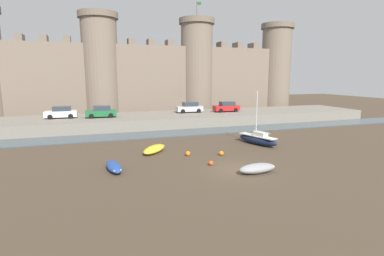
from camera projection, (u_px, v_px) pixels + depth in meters
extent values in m
plane|color=#4C3D2D|center=(238.00, 170.00, 23.21)|extent=(160.00, 160.00, 0.00)
cube|color=#3D4C56|center=(180.00, 133.00, 38.07)|extent=(80.00, 4.50, 0.10)
cube|color=gray|center=(167.00, 119.00, 44.72)|extent=(64.39, 10.00, 1.53)
cube|color=#7A6B5B|center=(151.00, 81.00, 54.40)|extent=(52.39, 2.80, 12.52)
cylinder|color=#7A6B5B|center=(101.00, 69.00, 51.31)|extent=(5.90, 5.90, 16.63)
cylinder|color=#706254|center=(98.00, 15.00, 49.80)|extent=(6.61, 6.61, 1.00)
cylinder|color=#7A6B5B|center=(197.00, 70.00, 56.78)|extent=(5.90, 5.90, 16.63)
cylinder|color=#706254|center=(197.00, 21.00, 55.26)|extent=(6.61, 6.61, 1.00)
cylinder|color=#4C4742|center=(197.00, 10.00, 54.92)|extent=(0.10, 0.10, 3.00)
cube|color=#19591E|center=(199.00, 3.00, 54.86)|extent=(0.80, 0.04, 0.50)
cylinder|color=#7A6B5B|center=(276.00, 70.00, 62.24)|extent=(5.90, 5.90, 16.63)
cylinder|color=#706254|center=(278.00, 26.00, 60.73)|extent=(6.61, 6.61, 1.00)
cube|color=#746557|center=(20.00, 38.00, 46.77)|extent=(1.10, 2.52, 1.10)
cube|color=#746557|center=(44.00, 39.00, 47.84)|extent=(1.10, 2.52, 1.10)
cube|color=#746557|center=(67.00, 40.00, 48.92)|extent=(1.10, 2.52, 1.10)
cube|color=#746557|center=(131.00, 42.00, 52.15)|extent=(1.10, 2.52, 1.10)
cube|color=#746557|center=(150.00, 42.00, 53.23)|extent=(1.10, 2.52, 1.10)
cube|color=#746557|center=(169.00, 43.00, 54.31)|extent=(1.10, 2.52, 1.10)
cube|color=#746557|center=(221.00, 45.00, 57.54)|extent=(1.10, 2.52, 1.10)
cube|color=#746557|center=(237.00, 46.00, 58.61)|extent=(1.10, 2.52, 1.10)
cube|color=#746557|center=(253.00, 46.00, 59.69)|extent=(1.10, 2.52, 1.10)
ellipsoid|color=#234793|center=(114.00, 166.00, 23.01)|extent=(1.43, 3.39, 0.62)
ellipsoid|color=blue|center=(114.00, 166.00, 23.00)|extent=(1.13, 2.78, 0.34)
cube|color=beige|center=(113.00, 164.00, 23.21)|extent=(0.88, 0.31, 0.06)
cube|color=beige|center=(117.00, 170.00, 21.86)|extent=(0.59, 0.35, 0.08)
ellipsoid|color=yellow|center=(154.00, 149.00, 28.41)|extent=(3.21, 3.55, 0.65)
ellipsoid|color=#F2F246|center=(154.00, 149.00, 28.40)|extent=(2.59, 2.88, 0.36)
cube|color=beige|center=(153.00, 149.00, 28.15)|extent=(1.02, 0.87, 0.06)
cube|color=beige|center=(160.00, 145.00, 29.65)|extent=(0.75, 0.68, 0.08)
ellipsoid|color=#141E3D|center=(257.00, 140.00, 31.71)|extent=(2.67, 5.20, 0.97)
cube|color=silver|center=(258.00, 136.00, 31.64)|extent=(2.31, 4.56, 0.08)
cube|color=silver|center=(260.00, 134.00, 31.29)|extent=(1.16, 1.59, 0.44)
cylinder|color=silver|center=(257.00, 113.00, 31.43)|extent=(0.10, 0.10, 4.72)
cylinder|color=silver|center=(261.00, 132.00, 31.15)|extent=(0.78, 2.20, 0.08)
ellipsoid|color=gray|center=(257.00, 168.00, 22.38)|extent=(3.13, 1.43, 0.72)
ellipsoid|color=silver|center=(257.00, 168.00, 22.37)|extent=(2.56, 1.12, 0.40)
cube|color=beige|center=(255.00, 167.00, 22.28)|extent=(0.27, 1.04, 0.06)
cube|color=beige|center=(270.00, 166.00, 22.82)|extent=(0.33, 0.68, 0.08)
sphere|color=#E04C1E|center=(211.00, 163.00, 24.33)|extent=(0.39, 0.39, 0.39)
sphere|color=orange|center=(221.00, 153.00, 27.33)|extent=(0.43, 0.43, 0.43)
sphere|color=orange|center=(188.00, 153.00, 27.21)|extent=(0.45, 0.45, 0.45)
cube|color=red|center=(226.00, 108.00, 47.93)|extent=(4.14, 1.81, 0.80)
cube|color=#2D3842|center=(227.00, 104.00, 47.85)|extent=(2.29, 1.56, 0.64)
cylinder|color=black|center=(221.00, 111.00, 46.81)|extent=(0.64, 0.20, 0.64)
cylinder|color=black|center=(217.00, 109.00, 48.41)|extent=(0.64, 0.20, 0.64)
cylinder|color=black|center=(236.00, 110.00, 47.54)|extent=(0.64, 0.20, 0.64)
cylinder|color=black|center=(231.00, 109.00, 49.14)|extent=(0.64, 0.20, 0.64)
cube|color=#B2B5B7|center=(189.00, 109.00, 46.88)|extent=(4.14, 1.81, 0.80)
cube|color=#2D3842|center=(190.00, 104.00, 46.80)|extent=(2.29, 1.56, 0.64)
cylinder|color=black|center=(183.00, 111.00, 45.76)|extent=(0.64, 0.20, 0.64)
cylinder|color=black|center=(180.00, 110.00, 47.36)|extent=(0.64, 0.20, 0.64)
cylinder|color=black|center=(199.00, 111.00, 46.49)|extent=(0.64, 0.20, 0.64)
cylinder|color=black|center=(195.00, 110.00, 48.09)|extent=(0.64, 0.20, 0.64)
cube|color=silver|center=(61.00, 114.00, 40.50)|extent=(4.14, 1.81, 0.80)
cube|color=#2D3842|center=(62.00, 109.00, 40.42)|extent=(2.29, 1.56, 0.64)
cylinder|color=black|center=(50.00, 117.00, 39.38)|extent=(0.64, 0.20, 0.64)
cylinder|color=black|center=(52.00, 115.00, 40.98)|extent=(0.64, 0.20, 0.64)
cylinder|color=black|center=(71.00, 116.00, 40.11)|extent=(0.64, 0.20, 0.64)
cylinder|color=black|center=(72.00, 115.00, 41.71)|extent=(0.64, 0.20, 0.64)
cube|color=#1E6638|center=(101.00, 113.00, 41.28)|extent=(4.14, 1.81, 0.80)
cube|color=#2D3842|center=(102.00, 108.00, 41.20)|extent=(2.29, 1.56, 0.64)
cylinder|color=black|center=(91.00, 116.00, 40.16)|extent=(0.64, 0.20, 0.64)
cylinder|color=black|center=(92.00, 115.00, 41.76)|extent=(0.64, 0.20, 0.64)
cylinder|color=black|center=(111.00, 116.00, 40.89)|extent=(0.64, 0.20, 0.64)
cylinder|color=black|center=(110.00, 114.00, 42.49)|extent=(0.64, 0.20, 0.64)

